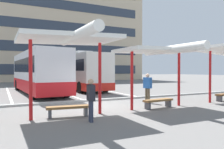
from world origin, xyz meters
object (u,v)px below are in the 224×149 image
(waiting_shelter_2, at_px, (160,52))
(waiting_passenger_0, at_px, (91,97))
(coach_bus_0, at_px, (38,73))
(coach_bus_1, at_px, (76,72))
(waiting_passenger_1, at_px, (148,86))
(bench_2, at_px, (158,101))
(waiting_shelter_1, at_px, (69,40))
(bench_1, at_px, (68,109))

(waiting_shelter_2, xyz_separation_m, waiting_passenger_0, (-4.17, -1.18, -1.94))
(coach_bus_0, bearing_deg, coach_bus_1, 32.27)
(coach_bus_1, bearing_deg, waiting_shelter_2, -89.29)
(waiting_passenger_0, distance_m, waiting_passenger_1, 5.77)
(coach_bus_1, height_order, bench_2, coach_bus_1)
(coach_bus_1, distance_m, bench_2, 13.18)
(waiting_shelter_1, distance_m, waiting_passenger_0, 2.49)
(coach_bus_1, bearing_deg, bench_2, -89.29)
(coach_bus_0, height_order, bench_1, coach_bus_0)
(waiting_shelter_2, bearing_deg, waiting_passenger_1, 71.54)
(waiting_passenger_1, bearing_deg, bench_1, -160.52)
(coach_bus_0, relative_size, coach_bus_1, 0.94)
(coach_bus_1, distance_m, waiting_passenger_1, 11.32)
(bench_1, relative_size, bench_2, 1.02)
(waiting_shelter_2, distance_m, bench_2, 2.52)
(waiting_passenger_1, bearing_deg, waiting_shelter_2, -108.46)
(coach_bus_1, height_order, waiting_shelter_1, coach_bus_1)
(waiting_shelter_1, xyz_separation_m, bench_1, (-0.00, 0.22, -2.78))
(bench_1, xyz_separation_m, waiting_passenger_0, (0.51, -1.26, 0.58))
(coach_bus_0, height_order, waiting_passenger_1, coach_bus_0)
(coach_bus_0, distance_m, coach_bus_1, 4.96)
(waiting_shelter_1, xyz_separation_m, waiting_passenger_0, (0.51, -1.04, -2.21))
(waiting_passenger_1, bearing_deg, coach_bus_0, 120.21)
(coach_bus_1, bearing_deg, waiting_passenger_1, -85.84)
(coach_bus_0, distance_m, waiting_passenger_0, 11.80)
(coach_bus_0, distance_m, waiting_shelter_2, 11.50)
(coach_bus_0, xyz_separation_m, bench_2, (4.36, -10.45, -1.39))
(bench_1, relative_size, waiting_shelter_2, 0.41)
(waiting_shelter_1, relative_size, bench_2, 2.68)
(bench_1, xyz_separation_m, waiting_shelter_2, (4.69, -0.08, 2.52))
(waiting_shelter_2, bearing_deg, coach_bus_0, 112.39)
(coach_bus_0, height_order, waiting_shelter_2, coach_bus_0)
(bench_2, bearing_deg, bench_1, -179.33)
(bench_1, distance_m, waiting_passenger_0, 1.48)
(coach_bus_1, relative_size, waiting_passenger_0, 7.57)
(coach_bus_0, distance_m, bench_1, 10.61)
(waiting_passenger_0, bearing_deg, bench_1, 112.15)
(waiting_shelter_1, relative_size, waiting_passenger_1, 2.74)
(waiting_shelter_1, distance_m, bench_2, 5.46)
(bench_1, height_order, bench_2, same)
(bench_2, xyz_separation_m, waiting_passenger_0, (-4.17, -1.31, 0.58))
(coach_bus_0, height_order, coach_bus_1, same)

